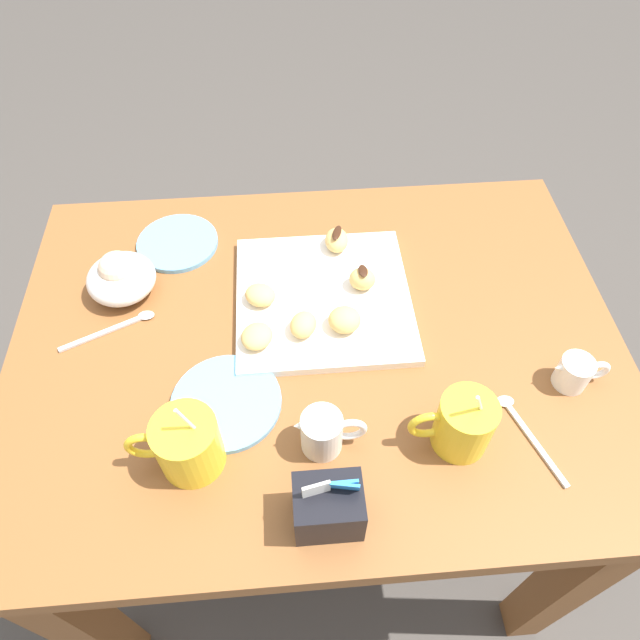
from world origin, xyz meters
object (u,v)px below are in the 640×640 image
(dining_table, at_px, (317,383))
(beignet_0, at_px, (345,320))
(chocolate_sauce_pitcher, at_px, (575,372))
(coffee_mug_yellow_left, at_px, (463,423))
(beignet_2, at_px, (303,325))
(saucer_sky_right, at_px, (178,243))
(coffee_mug_yellow_right, at_px, (186,443))
(beignet_3, at_px, (260,295))
(beignet_1, at_px, (337,240))
(beignet_4, at_px, (362,279))
(cream_pitcher_white, at_px, (323,432))
(ice_cream_bowl, at_px, (121,277))
(saucer_sky_left, at_px, (226,402))
(pastry_plate_square, at_px, (323,298))
(sugar_caddy, at_px, (328,507))
(beignet_5, at_px, (257,336))

(dining_table, height_order, beignet_0, beignet_0)
(chocolate_sauce_pitcher, distance_m, beignet_0, 0.37)
(coffee_mug_yellow_left, xyz_separation_m, beignet_2, (0.21, -0.21, -0.02))
(coffee_mug_yellow_left, bearing_deg, saucer_sky_right, -45.39)
(coffee_mug_yellow_right, bearing_deg, beignet_3, -110.49)
(saucer_sky_right, distance_m, beignet_1, 0.31)
(chocolate_sauce_pitcher, height_order, beignet_4, chocolate_sauce_pitcher)
(coffee_mug_yellow_right, xyz_separation_m, beignet_1, (-0.25, -0.40, -0.02))
(coffee_mug_yellow_left, distance_m, cream_pitcher_white, 0.20)
(ice_cream_bowl, xyz_separation_m, beignet_3, (-0.24, 0.06, -0.01))
(beignet_3, bearing_deg, coffee_mug_yellow_right, 69.51)
(coffee_mug_yellow_left, bearing_deg, beignet_3, -44.72)
(beignet_2, bearing_deg, saucer_sky_left, 43.43)
(pastry_plate_square, height_order, sugar_caddy, sugar_caddy)
(saucer_sky_left, xyz_separation_m, saucer_sky_right, (0.10, -0.36, 0.00))
(chocolate_sauce_pitcher, xyz_separation_m, beignet_5, (0.49, -0.11, -0.00))
(cream_pitcher_white, bearing_deg, saucer_sky_left, -29.00)
(saucer_sky_right, bearing_deg, dining_table, 135.45)
(ice_cream_bowl, xyz_separation_m, beignet_5, (-0.23, 0.14, -0.01))
(ice_cream_bowl, xyz_separation_m, saucer_sky_right, (-0.08, -0.11, -0.03))
(chocolate_sauce_pitcher, bearing_deg, coffee_mug_yellow_right, 8.15)
(pastry_plate_square, relative_size, beignet_3, 5.63)
(saucer_sky_left, xyz_separation_m, beignet_0, (-0.20, -0.12, 0.03))
(saucer_sky_left, distance_m, beignet_4, 0.32)
(sugar_caddy, xyz_separation_m, saucer_sky_left, (0.14, -0.19, -0.04))
(sugar_caddy, bearing_deg, beignet_0, -99.99)
(coffee_mug_yellow_right, distance_m, beignet_3, 0.30)
(dining_table, distance_m, sugar_caddy, 0.35)
(beignet_3, bearing_deg, beignet_1, -140.08)
(pastry_plate_square, bearing_deg, beignet_0, 112.42)
(beignet_2, distance_m, beignet_3, 0.10)
(saucer_sky_right, relative_size, beignet_2, 2.90)
(beignet_3, bearing_deg, beignet_5, 85.49)
(coffee_mug_yellow_left, xyz_separation_m, beignet_5, (0.29, -0.19, -0.02))
(dining_table, bearing_deg, beignet_2, -18.49)
(sugar_caddy, distance_m, beignet_0, 0.32)
(beignet_4, bearing_deg, sugar_caddy, 76.56)
(beignet_2, bearing_deg, dining_table, 161.51)
(coffee_mug_yellow_left, relative_size, beignet_2, 2.76)
(pastry_plate_square, height_order, cream_pitcher_white, cream_pitcher_white)
(saucer_sky_left, bearing_deg, beignet_0, -147.72)
(coffee_mug_yellow_left, height_order, beignet_0, coffee_mug_yellow_left)
(beignet_3, bearing_deg, pastry_plate_square, -178.63)
(coffee_mug_yellow_left, xyz_separation_m, saucer_sky_left, (0.34, -0.09, -0.05))
(coffee_mug_yellow_right, relative_size, cream_pitcher_white, 1.41)
(dining_table, bearing_deg, chocolate_sauce_pitcher, 163.41)
(coffee_mug_yellow_right, distance_m, chocolate_sauce_pitcher, 0.59)
(sugar_caddy, xyz_separation_m, beignet_4, (-0.09, -0.40, -0.01))
(cream_pitcher_white, height_order, beignet_1, cream_pitcher_white)
(sugar_caddy, distance_m, beignet_4, 0.41)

